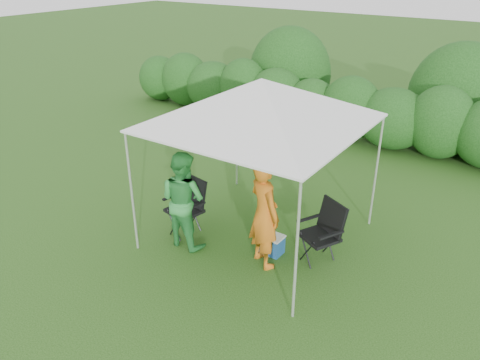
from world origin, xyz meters
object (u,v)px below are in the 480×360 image
Objects in this scene: man at (264,214)px; woman at (183,199)px; chair_left at (188,203)px; chair_right at (324,228)px; canopy at (261,102)px; cooler at (271,244)px.

man reaches higher than woman.
chair_left is 0.56× the size of man.
woman is (-1.43, -0.26, -0.06)m from man.
woman reaches higher than chair_right.
chair_left is at bearing -58.93° from woman.
cooler is (0.46, -0.33, -2.29)m from canopy.
canopy is 3.05× the size of chair_left.
chair_right is (1.24, -0.01, -1.89)m from canopy.
chair_right is 2.49× the size of cooler.
chair_left is 0.48m from woman.
woman is 1.65m from cooler.
woman is at bearing -49.59° from chair_left.
man is at bearing -52.68° from canopy.
canopy is 2.26m from chair_right.
cooler is at bearing 19.25° from chair_left.
man is (0.50, -0.65, -1.55)m from canopy.
canopy reaches higher than chair_right.
man is at bearing -168.14° from woman.
canopy is 1.75m from man.
chair_left is 1.66m from man.
woman reaches higher than chair_left.
man is 1.45m from woman.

